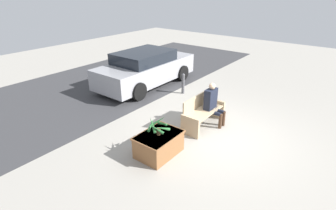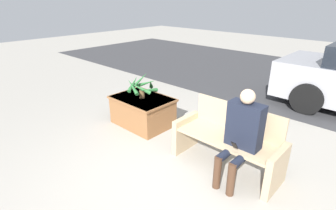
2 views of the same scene
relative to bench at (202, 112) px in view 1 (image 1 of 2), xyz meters
name	(u,v)px [view 1 (image 1 of 2)]	position (x,y,z in m)	size (l,w,h in m)	color
ground_plane	(219,137)	(-0.28, -0.75, -0.43)	(30.00, 30.00, 0.00)	#9E998E
road_surface	(87,89)	(-0.28, 5.33, -0.42)	(20.00, 6.00, 0.01)	#38383A
bench	(202,112)	(0.00, 0.00, 0.00)	(1.59, 0.59, 0.92)	tan
person_seated	(213,102)	(0.27, -0.17, 0.30)	(0.46, 0.59, 1.31)	black
planter_box	(159,144)	(-1.96, 0.08, -0.13)	(1.15, 0.83, 0.56)	brown
potted_plant	(159,126)	(-1.96, 0.07, 0.38)	(0.57, 0.59, 0.47)	brown
parked_car	(146,68)	(1.62, 3.73, 0.31)	(4.53, 1.98, 1.46)	#99999E
bollard_post	(183,83)	(1.78, 1.94, 0.00)	(0.12, 0.12, 0.82)	#4C4C51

